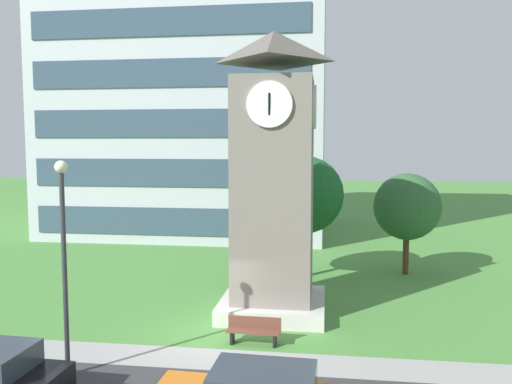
# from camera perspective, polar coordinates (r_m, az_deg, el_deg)

# --- Properties ---
(ground_plane) EXTENTS (160.00, 160.00, 0.00)m
(ground_plane) POSITION_cam_1_polar(r_m,az_deg,el_deg) (18.57, -4.37, -15.73)
(ground_plane) COLOR #4C893D
(kerb_strip) EXTENTS (120.00, 1.60, 0.01)m
(kerb_strip) POSITION_cam_1_polar(r_m,az_deg,el_deg) (17.04, -5.61, -17.72)
(kerb_strip) COLOR #9E9E99
(kerb_strip) RESTS_ON ground
(office_building) EXTENTS (19.93, 13.87, 25.60)m
(office_building) POSITION_cam_1_polar(r_m,az_deg,el_deg) (41.36, -6.81, 13.77)
(office_building) COLOR #B7BCC6
(office_building) RESTS_ON ground
(clock_tower) EXTENTS (4.04, 4.04, 10.92)m
(clock_tower) POSITION_cam_1_polar(r_m,az_deg,el_deg) (20.20, 1.94, 0.28)
(clock_tower) COLOR slate
(clock_tower) RESTS_ON ground
(park_bench) EXTENTS (1.82, 0.56, 0.88)m
(park_bench) POSITION_cam_1_polar(r_m,az_deg,el_deg) (17.95, -0.25, -14.91)
(park_bench) COLOR brown
(park_bench) RESTS_ON ground
(street_lamp) EXTENTS (0.36, 0.36, 6.20)m
(street_lamp) POSITION_cam_1_polar(r_m,az_deg,el_deg) (15.71, -20.33, -5.46)
(street_lamp) COLOR #333338
(street_lamp) RESTS_ON ground
(tree_streetside) EXTENTS (3.86, 3.86, 6.08)m
(tree_streetside) POSITION_cam_1_polar(r_m,az_deg,el_deg) (25.95, 5.36, -0.33)
(tree_streetside) COLOR #513823
(tree_streetside) RESTS_ON ground
(tree_by_building) EXTENTS (3.39, 3.39, 5.19)m
(tree_by_building) POSITION_cam_1_polar(r_m,az_deg,el_deg) (27.53, 16.23, -1.57)
(tree_by_building) COLOR #513823
(tree_by_building) RESTS_ON ground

